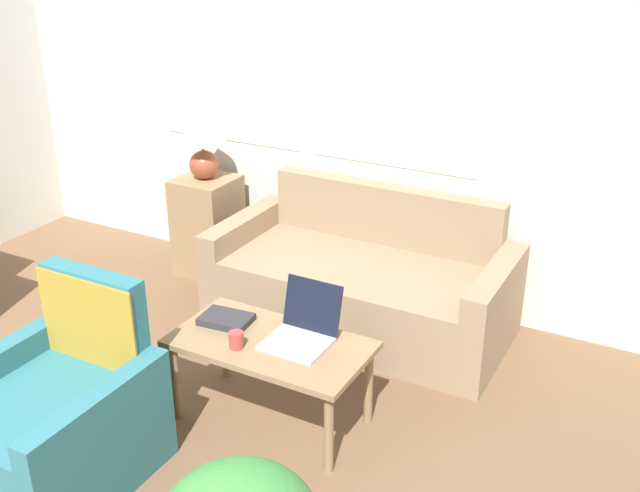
{
  "coord_description": "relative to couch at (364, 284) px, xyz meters",
  "views": [
    {
      "loc": [
        2.28,
        -0.53,
        2.34
      ],
      "look_at": [
        0.57,
        2.63,
        0.75
      ],
      "focal_mm": 42.0,
      "sensor_mm": 36.0,
      "label": 1
    }
  ],
  "objects": [
    {
      "name": "cup_navy",
      "position": [
        -0.09,
        -1.24,
        0.23
      ],
      "size": [
        0.07,
        0.07,
        0.08
      ],
      "color": "#B23D38",
      "rests_on": "coffee_table"
    },
    {
      "name": "coffee_table",
      "position": [
        0.02,
        -1.11,
        0.14
      ],
      "size": [
        0.97,
        0.52,
        0.45
      ],
      "color": "#8E704C",
      "rests_on": "ground_plane"
    },
    {
      "name": "table_lamp",
      "position": [
        -1.28,
        0.15,
        0.74
      ],
      "size": [
        0.31,
        0.31,
        0.5
      ],
      "color": "brown",
      "rests_on": "side_table"
    },
    {
      "name": "laptop",
      "position": [
        0.15,
        -1.03,
        0.25
      ],
      "size": [
        0.3,
        0.33,
        0.27
      ],
      "color": "#B7B7BC",
      "rests_on": "coffee_table"
    },
    {
      "name": "book_red",
      "position": [
        -0.27,
        -1.06,
        0.21
      ],
      "size": [
        0.27,
        0.2,
        0.04
      ],
      "color": "#2D2D33",
      "rests_on": "coffee_table"
    },
    {
      "name": "couch",
      "position": [
        0.0,
        0.0,
        0.0
      ],
      "size": [
        1.8,
        0.85,
        0.81
      ],
      "color": "#937A5B",
      "rests_on": "ground_plane"
    },
    {
      "name": "side_table",
      "position": [
        -1.28,
        0.15,
        0.09
      ],
      "size": [
        0.39,
        0.39,
        0.7
      ],
      "color": "#937551",
      "rests_on": "ground_plane"
    },
    {
      "name": "armchair",
      "position": [
        -0.61,
        -1.9,
        0.01
      ],
      "size": [
        0.74,
        0.8,
        0.89
      ],
      "color": "#2D6B75",
      "rests_on": "ground_plane"
    },
    {
      "name": "wall_back",
      "position": [
        -0.56,
        0.45,
        1.05
      ],
      "size": [
        5.88,
        0.06,
        2.6
      ],
      "color": "silver",
      "rests_on": "ground_plane"
    }
  ]
}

